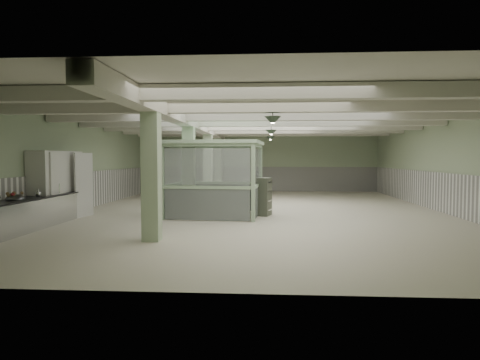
# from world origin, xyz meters

# --- Properties ---
(floor) EXTENTS (20.00, 20.00, 0.00)m
(floor) POSITION_xyz_m (0.00, 0.00, 0.00)
(floor) COLOR beige
(floor) RESTS_ON ground
(ceiling) EXTENTS (14.00, 20.00, 0.02)m
(ceiling) POSITION_xyz_m (0.00, 0.00, 3.60)
(ceiling) COLOR silver
(ceiling) RESTS_ON wall_back
(wall_back) EXTENTS (14.00, 0.02, 3.60)m
(wall_back) POSITION_xyz_m (0.00, 10.00, 1.80)
(wall_back) COLOR #96AA88
(wall_back) RESTS_ON floor
(wall_front) EXTENTS (14.00, 0.02, 3.60)m
(wall_front) POSITION_xyz_m (0.00, -10.00, 1.80)
(wall_front) COLOR #96AA88
(wall_front) RESTS_ON floor
(wall_left) EXTENTS (0.02, 20.00, 3.60)m
(wall_left) POSITION_xyz_m (-7.00, 0.00, 1.80)
(wall_left) COLOR #96AA88
(wall_left) RESTS_ON floor
(wall_right) EXTENTS (0.02, 20.00, 3.60)m
(wall_right) POSITION_xyz_m (7.00, 0.00, 1.80)
(wall_right) COLOR #96AA88
(wall_right) RESTS_ON floor
(wainscot_left) EXTENTS (0.05, 19.90, 1.50)m
(wainscot_left) POSITION_xyz_m (-6.97, 0.00, 0.75)
(wainscot_left) COLOR white
(wainscot_left) RESTS_ON floor
(wainscot_right) EXTENTS (0.05, 19.90, 1.50)m
(wainscot_right) POSITION_xyz_m (6.97, 0.00, 0.75)
(wainscot_right) COLOR white
(wainscot_right) RESTS_ON floor
(wainscot_back) EXTENTS (13.90, 0.05, 1.50)m
(wainscot_back) POSITION_xyz_m (0.00, 9.97, 0.75)
(wainscot_back) COLOR white
(wainscot_back) RESTS_ON floor
(girder) EXTENTS (0.45, 19.90, 0.40)m
(girder) POSITION_xyz_m (-2.50, 0.00, 3.38)
(girder) COLOR beige
(girder) RESTS_ON ceiling
(beam_a) EXTENTS (13.90, 0.35, 0.32)m
(beam_a) POSITION_xyz_m (0.00, -7.50, 3.42)
(beam_a) COLOR beige
(beam_a) RESTS_ON ceiling
(beam_b) EXTENTS (13.90, 0.35, 0.32)m
(beam_b) POSITION_xyz_m (0.00, -5.00, 3.42)
(beam_b) COLOR beige
(beam_b) RESTS_ON ceiling
(beam_c) EXTENTS (13.90, 0.35, 0.32)m
(beam_c) POSITION_xyz_m (0.00, -2.50, 3.42)
(beam_c) COLOR beige
(beam_c) RESTS_ON ceiling
(beam_d) EXTENTS (13.90, 0.35, 0.32)m
(beam_d) POSITION_xyz_m (0.00, 0.00, 3.42)
(beam_d) COLOR beige
(beam_d) RESTS_ON ceiling
(beam_e) EXTENTS (13.90, 0.35, 0.32)m
(beam_e) POSITION_xyz_m (0.00, 2.50, 3.42)
(beam_e) COLOR beige
(beam_e) RESTS_ON ceiling
(beam_f) EXTENTS (13.90, 0.35, 0.32)m
(beam_f) POSITION_xyz_m (0.00, 5.00, 3.42)
(beam_f) COLOR beige
(beam_f) RESTS_ON ceiling
(beam_g) EXTENTS (13.90, 0.35, 0.32)m
(beam_g) POSITION_xyz_m (0.00, 7.50, 3.42)
(beam_g) COLOR beige
(beam_g) RESTS_ON ceiling
(column_a) EXTENTS (0.42, 0.42, 3.60)m
(column_a) POSITION_xyz_m (-2.50, -6.00, 1.80)
(column_a) COLOR #ADC6A0
(column_a) RESTS_ON floor
(column_b) EXTENTS (0.42, 0.42, 3.60)m
(column_b) POSITION_xyz_m (-2.50, -1.00, 1.80)
(column_b) COLOR #ADC6A0
(column_b) RESTS_ON floor
(column_c) EXTENTS (0.42, 0.42, 3.60)m
(column_c) POSITION_xyz_m (-2.50, 4.00, 1.80)
(column_c) COLOR #ADC6A0
(column_c) RESTS_ON floor
(column_d) EXTENTS (0.42, 0.42, 3.60)m
(column_d) POSITION_xyz_m (-2.50, 8.00, 1.80)
(column_d) COLOR #ADC6A0
(column_d) RESTS_ON floor
(pendant_front) EXTENTS (0.44, 0.44, 0.22)m
(pendant_front) POSITION_xyz_m (0.50, -5.00, 3.05)
(pendant_front) COLOR #2C3B2D
(pendant_front) RESTS_ON ceiling
(pendant_mid) EXTENTS (0.44, 0.44, 0.22)m
(pendant_mid) POSITION_xyz_m (0.50, 0.50, 3.05)
(pendant_mid) COLOR #2C3B2D
(pendant_mid) RESTS_ON ceiling
(pendant_back) EXTENTS (0.44, 0.44, 0.22)m
(pendant_back) POSITION_xyz_m (0.50, 5.50, 3.05)
(pendant_back) COLOR #2C3B2D
(pendant_back) RESTS_ON ceiling
(prep_counter) EXTENTS (0.90, 5.17, 0.91)m
(prep_counter) POSITION_xyz_m (-6.54, -4.55, 0.46)
(prep_counter) COLOR silver
(prep_counter) RESTS_ON floor
(pitcher_far) EXTENTS (0.17, 0.19, 0.24)m
(pitcher_far) POSITION_xyz_m (-6.37, -4.28, 1.02)
(pitcher_far) COLOR silver
(pitcher_far) RESTS_ON prep_counter
(veg_colander) EXTENTS (0.60, 0.60, 0.22)m
(veg_colander) POSITION_xyz_m (-6.53, -5.17, 1.01)
(veg_colander) COLOR #424247
(veg_colander) RESTS_ON prep_counter
(orange_bowl) EXTENTS (0.30, 0.30, 0.09)m
(orange_bowl) POSITION_xyz_m (-6.48, -3.46, 0.94)
(orange_bowl) COLOR #B2B2B7
(orange_bowl) RESTS_ON prep_counter
(walkin_cooler) EXTENTS (0.93, 2.60, 2.38)m
(walkin_cooler) POSITION_xyz_m (-6.62, -2.63, 1.19)
(walkin_cooler) COLOR white
(walkin_cooler) RESTS_ON floor
(guard_booth) EXTENTS (3.49, 3.02, 2.66)m
(guard_booth) POSITION_xyz_m (-1.52, -1.33, 1.79)
(guard_booth) COLOR #A2C19A
(guard_booth) RESTS_ON floor
(filing_cabinet) EXTENTS (0.60, 0.72, 1.35)m
(filing_cabinet) POSITION_xyz_m (0.23, -1.14, 0.68)
(filing_cabinet) COLOR #535849
(filing_cabinet) RESTS_ON floor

